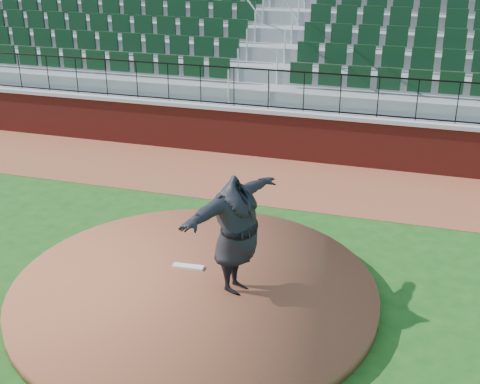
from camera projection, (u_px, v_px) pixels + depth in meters
name	position (u px, v px, depth m)	size (l,w,h in m)	color
ground	(213.00, 299.00, 10.25)	(90.00, 90.00, 0.00)	#1A4D16
warning_track	(287.00, 181.00, 15.00)	(34.00, 3.20, 0.01)	brown
field_wall	(302.00, 137.00, 16.18)	(34.00, 0.35, 1.20)	maroon
wall_cap	(303.00, 113.00, 15.92)	(34.00, 0.45, 0.10)	#B7B7B7
wall_railing	(304.00, 92.00, 15.71)	(34.00, 0.05, 1.00)	black
seating_stands	(324.00, 53.00, 17.91)	(34.00, 5.10, 4.60)	gray
concourse_wall	(339.00, 23.00, 20.20)	(34.00, 0.50, 5.50)	maroon
pitchers_mound	(194.00, 291.00, 10.24)	(5.97, 5.97, 0.25)	brown
pitching_rubber	(188.00, 267.00, 10.70)	(0.54, 0.13, 0.04)	white
pitcher	(236.00, 235.00, 9.66)	(2.42, 0.66, 1.97)	black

